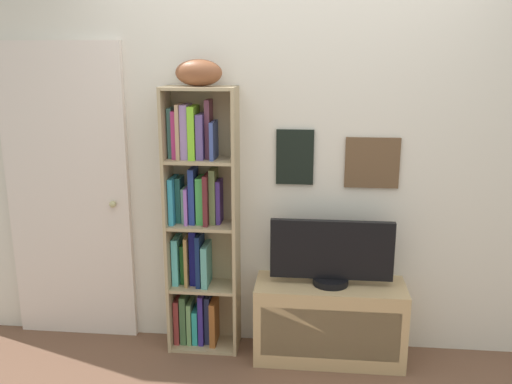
% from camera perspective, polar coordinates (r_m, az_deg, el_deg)
% --- Properties ---
extents(back_wall, '(4.80, 0.08, 2.48)m').
position_cam_1_polar(back_wall, '(3.43, 4.02, 3.40)').
color(back_wall, silver).
rests_on(back_wall, ground).
extents(bookshelf, '(0.45, 0.24, 1.70)m').
position_cam_1_polar(bookshelf, '(3.48, -6.07, -3.43)').
color(bookshelf, tan).
rests_on(bookshelf, ground).
extents(football, '(0.31, 0.20, 0.16)m').
position_cam_1_polar(football, '(3.29, -6.03, 12.31)').
color(football, brown).
rests_on(football, bookshelf).
extents(tv_stand, '(0.93, 0.36, 0.50)m').
position_cam_1_polar(tv_stand, '(3.56, 7.66, -13.25)').
color(tv_stand, tan).
rests_on(tv_stand, ground).
extents(television, '(0.75, 0.22, 0.41)m').
position_cam_1_polar(television, '(3.37, 7.91, -6.39)').
color(television, black).
rests_on(television, tv_stand).
extents(door, '(0.82, 0.09, 1.97)m').
position_cam_1_polar(door, '(3.78, -19.05, -0.37)').
color(door, silver).
rests_on(door, ground).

